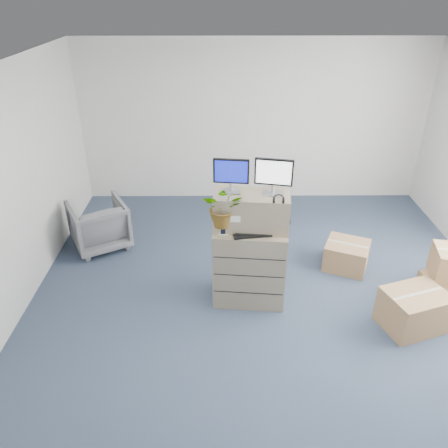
{
  "coord_description": "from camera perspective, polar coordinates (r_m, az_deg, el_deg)",
  "views": [
    {
      "loc": [
        -0.57,
        -3.96,
        3.57
      ],
      "look_at": [
        -0.53,
        0.4,
        1.13
      ],
      "focal_mm": 35.0,
      "sensor_mm": 36.0,
      "label": 1
    }
  ],
  "objects": [
    {
      "name": "keyboard",
      "position": [
        5.04,
        3.82,
        -1.19
      ],
      "size": [
        0.51,
        0.27,
        0.02
      ],
      "primitive_type": "cube",
      "rotation": [
        0.0,
        0.0,
        0.16
      ],
      "color": "black",
      "rests_on": "filing_cabinet_lower"
    },
    {
      "name": "monitor_left",
      "position": [
        4.93,
        0.94,
        6.58
      ],
      "size": [
        0.41,
        0.18,
        0.4
      ],
      "rotation": [
        0.0,
        0.0,
        -0.12
      ],
      "color": "#99999E",
      "rests_on": "filing_cabinet_upper"
    },
    {
      "name": "potted_plant",
      "position": [
        4.95,
        -0.04,
        1.65
      ],
      "size": [
        0.49,
        0.54,
        0.47
      ],
      "rotation": [
        0.0,
        0.0,
        -0.1
      ],
      "color": "#ACC29C",
      "rests_on": "filing_cabinet_lower"
    },
    {
      "name": "ground",
      "position": [
        5.37,
        5.9,
        -12.65
      ],
      "size": [
        7.0,
        7.0,
        0.0
      ],
      "primitive_type": "plane",
      "color": "#29334A",
      "rests_on": "ground"
    },
    {
      "name": "filing_cabinet_lower",
      "position": [
        5.41,
        3.35,
        -5.3
      ],
      "size": [
        0.91,
        0.61,
        1.01
      ],
      "primitive_type": "cube",
      "rotation": [
        0.0,
        0.0,
        -0.1
      ],
      "color": "gray",
      "rests_on": "ground"
    },
    {
      "name": "headphones",
      "position": [
        4.8,
        7.14,
        3.21
      ],
      "size": [
        0.13,
        0.03,
        0.13
      ],
      "primitive_type": "torus",
      "rotation": [
        1.57,
        0.0,
        -0.1
      ],
      "color": "black",
      "rests_on": "filing_cabinet_upper"
    },
    {
      "name": "office_chair",
      "position": [
        6.79,
        -16.04,
        0.16
      ],
      "size": [
        1.03,
        1.01,
        0.8
      ],
      "primitive_type": "imported",
      "rotation": [
        0.0,
        0.0,
        3.64
      ],
      "color": "#5E5E63",
      "rests_on": "ground"
    },
    {
      "name": "wall_back",
      "position": [
        7.8,
        3.86,
        13.06
      ],
      "size": [
        6.0,
        0.02,
        2.8
      ],
      "primitive_type": "cube",
      "color": "silver",
      "rests_on": "ground"
    },
    {
      "name": "mouse",
      "position": [
        5.02,
        7.54,
        -1.42
      ],
      "size": [
        0.1,
        0.06,
        0.03
      ],
      "primitive_type": "ellipsoid",
      "rotation": [
        0.0,
        0.0,
        -0.01
      ],
      "color": "silver",
      "rests_on": "filing_cabinet_lower"
    },
    {
      "name": "phone_dock",
      "position": [
        5.14,
        2.73,
        -0.03
      ],
      "size": [
        0.07,
        0.06,
        0.14
      ],
      "rotation": [
        0.0,
        0.0,
        -0.1
      ],
      "color": "silver",
      "rests_on": "filing_cabinet_lower"
    },
    {
      "name": "filing_cabinet_upper",
      "position": [
        5.08,
        3.61,
        1.73
      ],
      "size": [
        0.91,
        0.52,
        0.43
      ],
      "primitive_type": "cube",
      "rotation": [
        0.0,
        0.0,
        -0.1
      ],
      "color": "gray",
      "rests_on": "filing_cabinet_lower"
    },
    {
      "name": "tissue_box",
      "position": [
        5.19,
        7.2,
        0.77
      ],
      "size": [
        0.23,
        0.15,
        0.08
      ],
      "primitive_type": "cube",
      "rotation": [
        0.0,
        0.0,
        0.22
      ],
      "color": "#458CED",
      "rests_on": "external_drive"
    },
    {
      "name": "cardboard_boxes",
      "position": [
        6.08,
        24.39,
        -6.61
      ],
      "size": [
        2.14,
        1.93,
        0.76
      ],
      "color": "#A0784D",
      "rests_on": "ground"
    },
    {
      "name": "external_drive",
      "position": [
        5.23,
        7.32,
        0.11
      ],
      "size": [
        0.26,
        0.23,
        0.06
      ],
      "primitive_type": "cube",
      "rotation": [
        0.0,
        0.0,
        -0.42
      ],
      "color": "black",
      "rests_on": "filing_cabinet_lower"
    },
    {
      "name": "water_bottle",
      "position": [
        5.12,
        4.61,
        0.69
      ],
      "size": [
        0.07,
        0.07,
        0.24
      ],
      "primitive_type": "cylinder",
      "color": "#9799A0",
      "rests_on": "filing_cabinet_lower"
    },
    {
      "name": "monitor_right",
      "position": [
        4.9,
        6.51,
        6.4
      ],
      "size": [
        0.43,
        0.21,
        0.42
      ],
      "rotation": [
        0.0,
        0.0,
        -0.21
      ],
      "color": "#99999E",
      "rests_on": "filing_cabinet_upper"
    }
  ]
}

